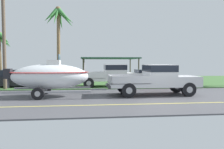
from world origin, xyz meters
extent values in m
cube|color=#4C4C51|center=(0.00, 0.00, -0.03)|extent=(36.00, 8.00, 0.06)
cube|color=#3D6633|center=(0.00, 11.00, 0.00)|extent=(36.00, 14.00, 0.11)
cube|color=#DBCC4C|center=(0.00, -1.80, 0.00)|extent=(34.20, 0.12, 0.01)
cube|color=silver|center=(-0.09, 1.02, 0.63)|extent=(5.26, 1.96, 0.22)
cube|color=silver|center=(1.81, 1.02, 0.93)|extent=(1.47, 1.96, 0.38)
cube|color=silver|center=(0.28, 1.02, 1.28)|extent=(1.58, 1.96, 1.07)
cube|color=black|center=(0.28, 1.02, 1.58)|extent=(1.60, 1.98, 0.38)
cube|color=gray|center=(-1.61, 1.02, 0.76)|extent=(2.21, 1.96, 0.04)
cube|color=silver|center=(-1.61, 1.96, 0.96)|extent=(2.21, 0.08, 0.45)
cube|color=silver|center=(-1.61, 0.08, 0.96)|extent=(2.21, 0.08, 0.45)
cube|color=silver|center=(-2.68, 1.02, 0.96)|extent=(0.08, 1.96, 0.45)
cube|color=#333338|center=(-2.78, 1.02, 0.57)|extent=(0.12, 1.77, 0.16)
sphere|color=#B2B2B7|center=(-2.90, 1.02, 0.62)|extent=(0.10, 0.10, 0.10)
cylinder|color=black|center=(1.74, 1.89, 0.40)|extent=(0.80, 0.28, 0.80)
cylinder|color=#9E9EA3|center=(1.74, 1.89, 0.40)|extent=(0.36, 0.29, 0.36)
cylinder|color=black|center=(1.74, 0.15, 0.40)|extent=(0.80, 0.28, 0.80)
cylinder|color=#9E9EA3|center=(1.74, 0.15, 0.40)|extent=(0.36, 0.29, 0.36)
cylinder|color=black|center=(-1.72, 1.89, 0.40)|extent=(0.80, 0.28, 0.80)
cylinder|color=#9E9EA3|center=(-1.72, 1.89, 0.40)|extent=(0.36, 0.29, 0.36)
cylinder|color=black|center=(-1.72, 0.15, 0.40)|extent=(0.80, 0.28, 0.80)
cylinder|color=#9E9EA3|center=(-1.72, 0.15, 0.40)|extent=(0.36, 0.29, 0.36)
cube|color=gray|center=(-3.35, 1.02, 0.38)|extent=(0.90, 0.10, 0.08)
cube|color=gray|center=(-6.08, 2.01, 0.38)|extent=(4.56, 0.12, 0.10)
cube|color=gray|center=(-6.08, 0.03, 0.38)|extent=(4.56, 0.12, 0.10)
cylinder|color=black|center=(-6.53, 2.07, 0.32)|extent=(0.64, 0.22, 0.64)
cylinder|color=#9E9EA3|center=(-6.53, 2.07, 0.32)|extent=(0.29, 0.23, 0.29)
cylinder|color=black|center=(-6.53, -0.03, 0.32)|extent=(0.64, 0.22, 0.64)
cylinder|color=#9E9EA3|center=(-6.53, -0.03, 0.32)|extent=(0.29, 0.23, 0.29)
ellipsoid|color=silver|center=(-6.08, 1.02, 1.14)|extent=(4.31, 1.89, 1.41)
ellipsoid|color=#B22626|center=(-6.08, 1.02, 1.38)|extent=(4.40, 1.93, 0.12)
cube|color=silver|center=(-5.86, 1.02, 1.74)|extent=(0.70, 0.60, 0.65)
cube|color=slate|center=(-5.56, 1.02, 2.22)|extent=(0.06, 0.56, 0.36)
cube|color=black|center=(-8.35, 1.02, 1.31)|extent=(0.36, 0.44, 0.56)
cylinder|color=#4C4C51|center=(-8.35, 1.02, 0.92)|extent=(0.12, 0.12, 0.78)
cylinder|color=silver|center=(-4.14, 1.02, 1.67)|extent=(0.04, 0.04, 0.50)
cube|color=silver|center=(-2.18, 5.61, 0.63)|extent=(5.46, 1.94, 0.22)
cube|color=silver|center=(-0.22, 5.61, 0.93)|extent=(1.53, 1.94, 0.38)
cube|color=silver|center=(-1.80, 5.61, 1.27)|extent=(1.64, 1.94, 1.06)
cube|color=black|center=(-1.80, 5.61, 1.57)|extent=(1.66, 1.96, 0.38)
cube|color=#9D9D9D|center=(-3.77, 5.61, 0.76)|extent=(2.29, 1.94, 0.04)
cube|color=silver|center=(-3.77, 6.54, 0.96)|extent=(2.29, 0.08, 0.45)
cube|color=silver|center=(-3.77, 4.68, 0.96)|extent=(2.29, 0.08, 0.45)
cube|color=silver|center=(-4.87, 5.61, 0.96)|extent=(0.08, 1.94, 0.45)
cube|color=#333338|center=(-4.97, 5.61, 0.57)|extent=(0.12, 1.75, 0.16)
sphere|color=#B2B2B7|center=(-5.09, 5.61, 0.62)|extent=(0.10, 0.10, 0.10)
cylinder|color=black|center=(-0.29, 6.47, 0.40)|extent=(0.80, 0.28, 0.80)
cylinder|color=#9E9EA3|center=(-0.29, 6.47, 0.40)|extent=(0.36, 0.29, 0.36)
cylinder|color=black|center=(-0.29, 4.75, 0.40)|extent=(0.80, 0.28, 0.80)
cylinder|color=#9E9EA3|center=(-0.29, 4.75, 0.40)|extent=(0.36, 0.29, 0.36)
cylinder|color=black|center=(-3.88, 6.47, 0.40)|extent=(0.80, 0.28, 0.80)
cylinder|color=#9E9EA3|center=(-3.88, 6.47, 0.40)|extent=(0.36, 0.29, 0.36)
cylinder|color=black|center=(-3.88, 4.75, 0.40)|extent=(0.80, 0.28, 0.80)
cylinder|color=#9E9EA3|center=(-3.88, 4.75, 0.40)|extent=(0.36, 0.29, 0.36)
cube|color=#B21E19|center=(1.48, 5.52, 0.53)|extent=(4.70, 1.88, 0.70)
cube|color=black|center=(1.25, 5.52, 1.13)|extent=(2.63, 1.73, 0.50)
cylinder|color=black|center=(3.08, 6.37, 0.33)|extent=(0.66, 0.22, 0.66)
cylinder|color=#9E9EA3|center=(3.08, 6.37, 0.33)|extent=(0.30, 0.23, 0.30)
cylinder|color=black|center=(3.08, 4.67, 0.33)|extent=(0.66, 0.22, 0.66)
cylinder|color=#9E9EA3|center=(3.08, 4.67, 0.33)|extent=(0.30, 0.23, 0.30)
cylinder|color=black|center=(-0.12, 6.37, 0.33)|extent=(0.66, 0.22, 0.66)
cylinder|color=#9E9EA3|center=(-0.12, 6.37, 0.33)|extent=(0.30, 0.23, 0.30)
cylinder|color=black|center=(-0.12, 4.67, 0.33)|extent=(0.66, 0.22, 0.66)
cylinder|color=#9E9EA3|center=(-0.12, 4.67, 0.33)|extent=(0.30, 0.23, 0.30)
cube|color=black|center=(-9.84, 6.17, 0.53)|extent=(4.45, 1.86, 0.70)
cube|color=black|center=(-10.06, 6.17, 1.13)|extent=(2.49, 1.71, 0.50)
cylinder|color=black|center=(-8.32, 7.01, 0.33)|extent=(0.66, 0.22, 0.66)
cylinder|color=#9E9EA3|center=(-8.32, 7.01, 0.33)|extent=(0.30, 0.23, 0.30)
cylinder|color=black|center=(-8.32, 5.34, 0.33)|extent=(0.66, 0.22, 0.66)
cylinder|color=#9E9EA3|center=(-8.32, 5.34, 0.33)|extent=(0.30, 0.23, 0.30)
cylinder|color=#4C4238|center=(1.47, 15.85, 1.19)|extent=(0.14, 0.14, 2.37)
cylinder|color=#4C4238|center=(1.47, 11.17, 1.19)|extent=(0.14, 0.14, 2.37)
cylinder|color=#4C4238|center=(-4.40, 15.85, 1.19)|extent=(0.14, 0.14, 2.37)
cylinder|color=#4C4238|center=(-4.40, 11.17, 1.19)|extent=(0.14, 0.14, 2.37)
cube|color=#2D5647|center=(-1.46, 13.51, 2.44)|extent=(6.37, 5.17, 0.14)
cylinder|color=brown|center=(-11.84, 9.20, 2.26)|extent=(0.29, 0.51, 4.53)
cone|color=#387A38|center=(-11.44, 9.16, 3.95)|extent=(1.13, 0.45, 1.36)
cone|color=#387A38|center=(-11.50, 9.60, 3.95)|extent=(1.16, 1.27, 1.40)
cone|color=#387A38|center=(-12.02, 10.07, 4.08)|extent=(0.69, 1.96, 1.17)
cone|color=#387A38|center=(-11.25, 8.66, 4.08)|extent=(1.64, 1.54, 1.28)
cylinder|color=brown|center=(-6.46, 7.91, 3.28)|extent=(0.29, 0.61, 6.57)
cone|color=#387A38|center=(-5.85, 7.98, 5.83)|extent=(1.59, 0.60, 1.74)
cone|color=#387A38|center=(-5.85, 8.42, 6.05)|extent=(1.53, 1.35, 1.27)
cone|color=#387A38|center=(-6.36, 8.52, 5.79)|extent=(0.68, 1.63, 1.82)
cone|color=#387A38|center=(-7.08, 8.60, 6.04)|extent=(1.60, 1.73, 1.36)
cone|color=#387A38|center=(-7.03, 7.84, 6.03)|extent=(1.50, 0.62, 1.40)
cone|color=#387A38|center=(-6.84, 7.52, 6.06)|extent=(1.21, 1.23, 1.29)
cone|color=#387A38|center=(-6.57, 7.34, 5.81)|extent=(0.57, 1.44, 1.71)
cone|color=#387A38|center=(-5.87, 7.43, 5.92)|extent=(1.65, 1.44, 1.61)
sphere|color=brown|center=(-6.46, 7.91, 6.57)|extent=(0.47, 0.47, 0.47)
cylinder|color=brown|center=(-9.78, 4.54, 4.21)|extent=(0.24, 0.24, 8.42)
camera|label=1|loc=(-3.98, -11.61, 1.90)|focal=35.02mm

